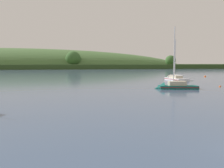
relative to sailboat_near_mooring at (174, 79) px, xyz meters
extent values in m
cube|color=#314A21|center=(-31.85, 166.11, 1.85)|extent=(501.07, 99.05, 4.13)
ellipsoid|color=#476B38|center=(-90.36, 196.14, -0.21)|extent=(402.54, 116.41, 41.98)
sphere|color=#38602D|center=(-21.11, 152.47, 8.96)|extent=(14.40, 14.40, 14.40)
sphere|color=#38602D|center=(76.31, 148.07, 7.62)|extent=(10.59, 10.59, 10.59)
cube|color=white|center=(0.03, -1.30, -0.18)|extent=(3.58, 8.39, 1.38)
cone|color=white|center=(-0.06, 2.86, -0.18)|extent=(3.32, 2.15, 3.28)
cube|color=maroon|center=(0.03, -1.30, 0.19)|extent=(3.61, 8.39, 0.14)
cube|color=#BCB299|center=(0.02, -1.09, 0.89)|extent=(2.40, 3.79, 0.76)
cylinder|color=silver|center=(0.01, -0.26, 6.21)|extent=(0.24, 0.24, 11.39)
cylinder|color=silver|center=(0.05, -2.44, 1.42)|extent=(0.28, 4.37, 0.19)
cube|color=#0F564C|center=(-10.67, -21.29, -0.19)|extent=(7.99, 4.39, 1.26)
cone|color=#0F564C|center=(-14.35, -20.37, -0.19)|extent=(2.45, 2.91, 2.53)
cube|color=maroon|center=(-10.67, -21.29, 0.14)|extent=(8.00, 4.42, 0.13)
cube|color=#BCB299|center=(-10.86, -21.25, 0.86)|extent=(3.74, 2.57, 0.84)
cylinder|color=silver|center=(-11.59, -21.06, 6.24)|extent=(0.18, 0.18, 11.62)
cylinder|color=silver|center=(-9.66, -21.54, 1.43)|extent=(3.90, 1.11, 0.15)
sphere|color=#EA5B19|center=(20.39, 13.48, -0.21)|extent=(0.79, 0.79, 0.79)
cylinder|color=black|center=(20.39, 13.48, 0.22)|extent=(0.04, 0.04, 0.08)
sphere|color=#EA5B19|center=(0.39, -19.74, -0.21)|extent=(0.48, 0.48, 0.48)
cylinder|color=black|center=(0.39, -19.74, 0.07)|extent=(0.04, 0.04, 0.08)
camera|label=1|loc=(-33.89, -62.16, 4.90)|focal=36.11mm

